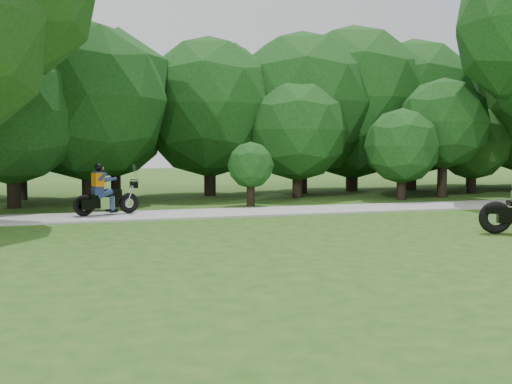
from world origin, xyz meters
TOP-DOWN VIEW (x-y plane):
  - ground at (0.00, 0.00)m, footprint 100.00×100.00m
  - walkway at (0.00, 8.00)m, footprint 60.00×2.20m
  - tree_line at (2.73, 14.67)m, footprint 39.58×11.30m
  - touring_motorcycle at (-6.24, 8.20)m, footprint 1.92×1.03m

SIDE VIEW (x-z plane):
  - ground at x=0.00m, z-range 0.00..0.00m
  - walkway at x=0.00m, z-range 0.00..0.06m
  - touring_motorcycle at x=-6.24m, z-range -0.15..1.36m
  - tree_line at x=2.73m, z-range -0.21..7.48m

